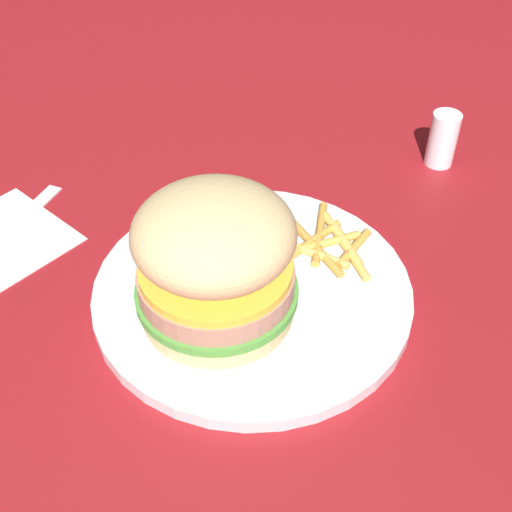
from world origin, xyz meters
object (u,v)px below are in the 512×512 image
Objects in this scene: plate at (256,289)px; fries_pile at (329,244)px; sandwich at (215,259)px; salt_shaker at (441,138)px.

fries_pile is at bearing -7.72° from plate.
fries_pile is (0.07, -0.01, 0.01)m from plate.
sandwich is 0.30m from salt_shaker.
plate is at bearing -177.38° from salt_shaker.
sandwich is 2.21× the size of salt_shaker.
salt_shaker is at bearing 2.38° from sandwich.
plate is 4.59× the size of salt_shaker.
fries_pile is at bearing -173.27° from salt_shaker.
salt_shaker is at bearing 6.73° from fries_pile.
plate is at bearing 172.28° from fries_pile.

